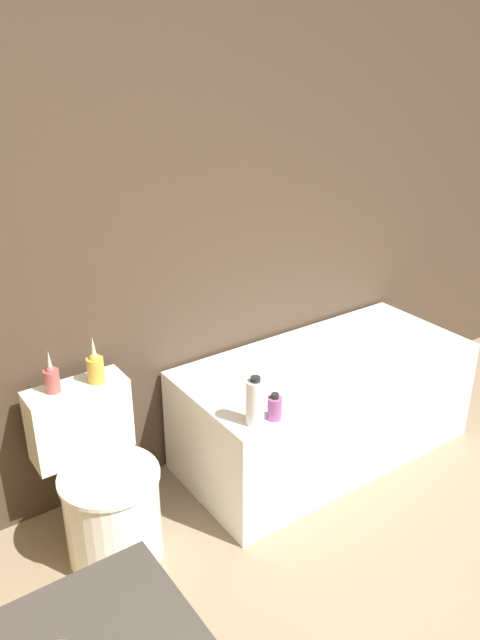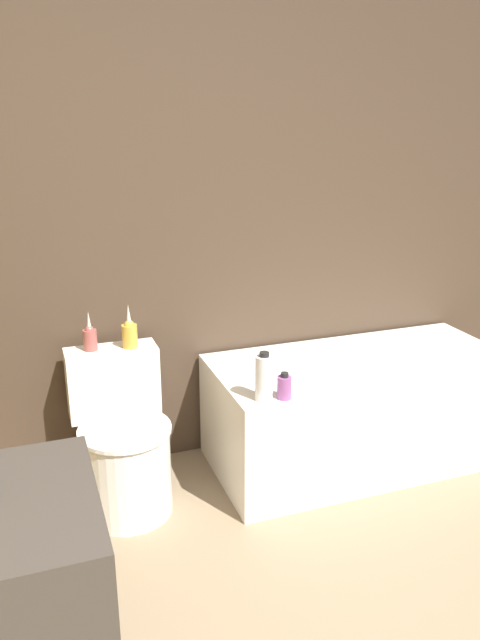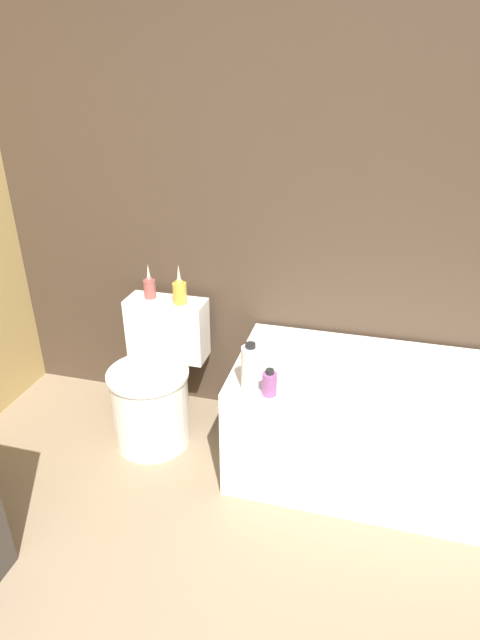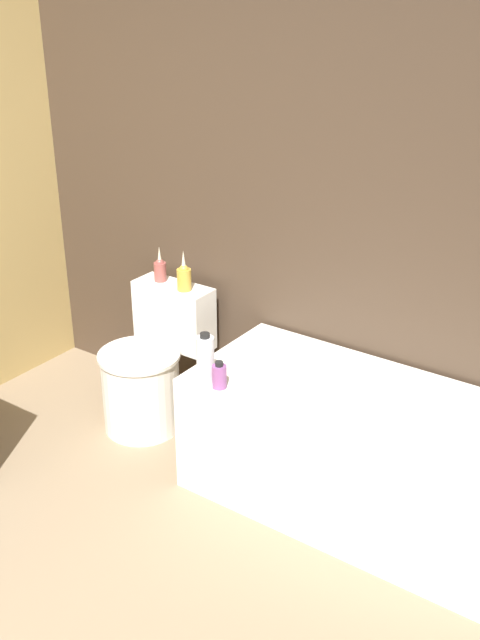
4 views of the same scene
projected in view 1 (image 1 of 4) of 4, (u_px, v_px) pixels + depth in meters
wall_back_tiled at (147, 228)px, 2.82m from camera, size 6.40×0.06×2.60m
bathtub at (324, 404)px, 3.34m from camera, size 1.56×0.71×0.58m
toilet at (104, 489)px, 2.69m from camera, size 0.44×0.59×0.72m
vase_gold at (52, 378)px, 2.61m from camera, size 0.07×0.07×0.19m
vase_silver at (95, 367)px, 2.68m from camera, size 0.07×0.07×0.22m
shampoo_bottle_tall at (255, 402)px, 2.63m from camera, size 0.08×0.08×0.23m
shampoo_bottle_short at (275, 408)px, 2.68m from camera, size 0.06×0.06×0.13m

